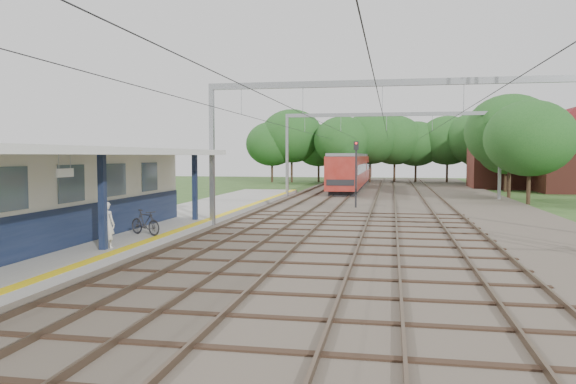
# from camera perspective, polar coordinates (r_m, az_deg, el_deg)

# --- Properties ---
(ground) EXTENTS (160.00, 160.00, 0.00)m
(ground) POSITION_cam_1_polar(r_m,az_deg,el_deg) (12.43, -7.30, -12.75)
(ground) COLOR #2D4C1E
(ground) RESTS_ON ground
(ballast_bed) EXTENTS (18.00, 90.00, 0.10)m
(ballast_bed) POSITION_cam_1_polar(r_m,az_deg,el_deg) (41.49, 10.93, -1.14)
(ballast_bed) COLOR #473D33
(ballast_bed) RESTS_ON ground
(platform) EXTENTS (5.00, 52.00, 0.35)m
(platform) POSITION_cam_1_polar(r_m,az_deg,el_deg) (27.90, -13.21, -3.26)
(platform) COLOR gray
(platform) RESTS_ON ground
(yellow_stripe) EXTENTS (0.45, 52.00, 0.01)m
(yellow_stripe) POSITION_cam_1_polar(r_m,az_deg,el_deg) (27.05, -8.84, -3.04)
(yellow_stripe) COLOR yellow
(yellow_stripe) RESTS_ON platform
(station_building) EXTENTS (3.41, 18.00, 3.40)m
(station_building) POSITION_cam_1_polar(r_m,az_deg,el_deg) (22.27, -23.82, -0.39)
(station_building) COLOR beige
(station_building) RESTS_ON platform
(canopy) EXTENTS (6.40, 20.00, 3.44)m
(canopy) POSITION_cam_1_polar(r_m,az_deg,el_deg) (20.78, -22.96, 3.78)
(canopy) COLOR #111B36
(canopy) RESTS_ON platform
(rail_tracks) EXTENTS (11.80, 88.00, 0.15)m
(rail_tracks) POSITION_cam_1_polar(r_m,az_deg,el_deg) (41.53, 7.48, -0.93)
(rail_tracks) COLOR brown
(rail_tracks) RESTS_ON ballast_bed
(catenary_system) EXTENTS (17.22, 88.00, 7.00)m
(catenary_system) POSITION_cam_1_polar(r_m,az_deg,el_deg) (36.68, 10.12, 6.78)
(catenary_system) COLOR gray
(catenary_system) RESTS_ON ground
(tree_band) EXTENTS (31.72, 30.88, 8.82)m
(tree_band) POSITION_cam_1_polar(r_m,az_deg,el_deg) (68.48, 10.69, 4.83)
(tree_band) COLOR #382619
(tree_band) RESTS_ON ground
(house_far) EXTENTS (8.00, 6.12, 8.66)m
(house_far) POSITION_cam_1_polar(r_m,az_deg,el_deg) (64.53, 21.56, 3.21)
(house_far) COLOR brown
(house_far) RESTS_ON ground
(person) EXTENTS (0.62, 0.45, 1.60)m
(person) POSITION_cam_1_polar(r_m,az_deg,el_deg) (20.22, -17.92, -3.18)
(person) COLOR beige
(person) RESTS_ON platform
(bicycle) EXTENTS (1.72, 1.15, 1.01)m
(bicycle) POSITION_cam_1_polar(r_m,az_deg,el_deg) (23.11, -14.30, -3.01)
(bicycle) COLOR black
(bicycle) RESTS_ON platform
(train) EXTENTS (2.74, 34.12, 3.61)m
(train) POSITION_cam_1_polar(r_m,az_deg,el_deg) (63.32, 6.73, 2.34)
(train) COLOR black
(train) RESTS_ON ballast_bed
(signal_post) EXTENTS (0.32, 0.28, 4.45)m
(signal_post) POSITION_cam_1_polar(r_m,az_deg,el_deg) (37.12, 6.93, 2.62)
(signal_post) COLOR black
(signal_post) RESTS_ON ground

